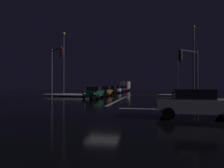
# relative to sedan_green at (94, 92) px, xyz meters

# --- Properties ---
(ground) EXTENTS (120.00, 120.00, 0.10)m
(ground) POSITION_rel_sedan_green_xyz_m (3.79, -10.92, -0.85)
(ground) COLOR black
(stop_line_north) EXTENTS (0.35, 14.73, 0.01)m
(stop_line_north) POSITION_rel_sedan_green_xyz_m (3.79, -2.34, -0.80)
(stop_line_north) COLOR white
(stop_line_north) RESTS_ON ground
(centre_line_ns) EXTENTS (22.00, 0.15, 0.01)m
(centre_line_ns) POSITION_rel_sedan_green_xyz_m (3.79, 9.26, -0.80)
(centre_line_ns) COLOR yellow
(centre_line_ns) RESTS_ON ground
(crosswalk_bar_east) EXTENTS (14.73, 0.40, 0.01)m
(crosswalk_bar_east) POSITION_rel_sedan_green_xyz_m (12.47, -10.92, -0.80)
(crosswalk_bar_east) COLOR white
(crosswalk_bar_east) RESTS_ON ground
(snow_bank_left_curb) EXTENTS (8.22, 1.50, 0.49)m
(snow_bank_left_curb) POSITION_rel_sedan_green_xyz_m (-5.59, 3.54, -0.56)
(snow_bank_left_curb) COLOR white
(snow_bank_left_curb) RESTS_ON ground
(snow_bank_right_curb) EXTENTS (9.34, 1.50, 0.35)m
(snow_bank_right_curb) POSITION_rel_sedan_green_xyz_m (13.17, 7.84, -0.62)
(snow_bank_right_curb) COLOR white
(snow_bank_right_curb) RESTS_ON ground
(sedan_green) EXTENTS (2.02, 4.33, 1.57)m
(sedan_green) POSITION_rel_sedan_green_xyz_m (0.00, 0.00, 0.00)
(sedan_green) COLOR #14512D
(sedan_green) RESTS_ON ground
(sedan_orange) EXTENTS (2.02, 4.33, 1.57)m
(sedan_orange) POSITION_rel_sedan_green_xyz_m (0.03, 6.40, 0.00)
(sedan_orange) COLOR #C66014
(sedan_orange) RESTS_ON ground
(sedan_black) EXTENTS (2.02, 4.33, 1.57)m
(sedan_black) POSITION_rel_sedan_green_xyz_m (-0.03, 12.46, 0.00)
(sedan_black) COLOR black
(sedan_black) RESTS_ON ground
(sedan_white) EXTENTS (2.02, 4.33, 1.57)m
(sedan_white) POSITION_rel_sedan_green_xyz_m (0.06, 18.04, 0.00)
(sedan_white) COLOR silver
(sedan_white) RESTS_ON ground
(sedan_blue) EXTENTS (2.02, 4.33, 1.57)m
(sedan_blue) POSITION_rel_sedan_green_xyz_m (0.11, 24.54, 0.00)
(sedan_blue) COLOR navy
(sedan_blue) RESTS_ON ground
(sedan_red) EXTENTS (2.02, 4.33, 1.57)m
(sedan_red) POSITION_rel_sedan_green_xyz_m (0.22, 29.91, 0.00)
(sedan_red) COLOR maroon
(sedan_red) RESTS_ON ground
(box_truck) EXTENTS (2.68, 8.28, 3.08)m
(box_truck) POSITION_rel_sedan_green_xyz_m (-0.19, 37.49, 0.91)
(box_truck) COLOR beige
(box_truck) RESTS_ON ground
(sedan_silver_crossing) EXTENTS (4.33, 2.02, 1.57)m
(sedan_silver_crossing) POSITION_rel_sedan_green_xyz_m (9.83, -14.60, 0.00)
(sedan_silver_crossing) COLOR #B7B7BC
(sedan_silver_crossing) RESTS_ON ground
(traffic_signal_nw) EXTENTS (2.88, 2.88, 6.53)m
(traffic_signal_nw) POSITION_rel_sedan_green_xyz_m (-4.12, -3.01, 3.66)
(traffic_signal_nw) COLOR #4C4C51
(traffic_signal_nw) RESTS_ON ground
(traffic_signal_ne) EXTENTS (2.48, 2.48, 5.82)m
(traffic_signal_ne) POSITION_rel_sedan_green_xyz_m (11.82, -2.90, 3.17)
(traffic_signal_ne) COLOR #4C4C51
(traffic_signal_ne) RESTS_ON ground
(streetlamp_left_near) EXTENTS (0.44, 0.44, 10.16)m
(streetlamp_left_near) POSITION_rel_sedan_green_xyz_m (-5.89, 3.26, 4.98)
(streetlamp_left_near) COLOR #424247
(streetlamp_left_near) RESTS_ON ground
(streetlamp_right_far) EXTENTS (0.44, 0.44, 8.84)m
(streetlamp_right_far) POSITION_rel_sedan_green_xyz_m (13.47, 19.26, 4.31)
(streetlamp_right_far) COLOR #424247
(streetlamp_right_far) RESTS_ON ground
(streetlamp_right_near) EXTENTS (0.44, 0.44, 10.14)m
(streetlamp_right_near) POSITION_rel_sedan_green_xyz_m (13.47, 3.26, 4.97)
(streetlamp_right_near) COLOR #424247
(streetlamp_right_near) RESTS_ON ground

